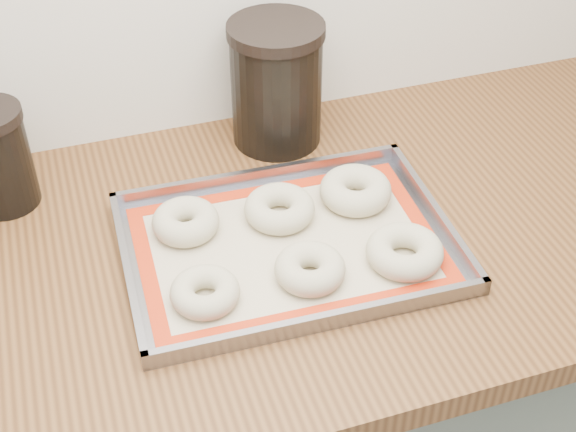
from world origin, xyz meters
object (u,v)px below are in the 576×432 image
object	(u,v)px
baking_tray	(288,245)
canister_right	(276,84)
bagel_front_mid	(310,269)
bagel_back_left	(186,222)
bagel_front_left	(205,292)
bagel_front_right	(405,251)
bagel_back_right	(356,190)
bagel_back_mid	(279,208)

from	to	relation	value
baking_tray	canister_right	world-z (taller)	canister_right
bagel_front_mid	bagel_back_left	size ratio (longest dim) A/B	0.99
baking_tray	bagel_front_mid	xyz separation A→B (m)	(0.01, -0.07, 0.02)
bagel_front_left	bagel_front_right	size ratio (longest dim) A/B	0.86
bagel_back_right	canister_right	world-z (taller)	canister_right
baking_tray	bagel_front_left	size ratio (longest dim) A/B	5.13
baking_tray	bagel_back_right	size ratio (longest dim) A/B	4.35
bagel_front_mid	bagel_back_right	xyz separation A→B (m)	(0.12, 0.14, 0.00)
bagel_front_mid	bagel_front_right	size ratio (longest dim) A/B	0.90
bagel_front_left	bagel_front_right	world-z (taller)	bagel_front_right
bagel_front_right	bagel_back_mid	bearing A→B (deg)	133.23
bagel_back_mid	bagel_back_right	world-z (taller)	bagel_back_right
bagel_back_left	bagel_front_right	bearing A→B (deg)	-29.91
bagel_front_mid	bagel_back_mid	distance (m)	0.13
bagel_front_left	canister_right	size ratio (longest dim) A/B	0.44
bagel_front_mid	bagel_front_right	world-z (taller)	same
bagel_back_right	bagel_front_left	bearing A→B (deg)	-152.99
bagel_back_mid	bagel_front_right	bearing A→B (deg)	-46.77
bagel_back_mid	bagel_back_left	bearing A→B (deg)	174.55
bagel_back_right	canister_right	distance (m)	0.23
baking_tray	canister_right	bearing A→B (deg)	75.56
bagel_front_mid	bagel_back_right	size ratio (longest dim) A/B	0.89
bagel_back_left	bagel_back_right	distance (m)	0.26
canister_right	bagel_front_mid	bearing A→B (deg)	-100.34
bagel_front_left	bagel_front_mid	bearing A→B (deg)	-1.19
bagel_back_mid	bagel_back_right	distance (m)	0.12
baking_tray	bagel_front_left	world-z (taller)	bagel_front_left
bagel_front_mid	bagel_back_left	world-z (taller)	bagel_back_left
bagel_front_mid	bagel_back_left	bearing A→B (deg)	132.76
bagel_front_right	bagel_back_mid	distance (m)	0.20
bagel_back_left	canister_right	distance (m)	0.29
bagel_back_mid	bagel_front_left	bearing A→B (deg)	-137.55
bagel_back_left	bagel_back_mid	distance (m)	0.14
bagel_front_left	bagel_back_right	distance (m)	0.30
bagel_front_right	baking_tray	bearing A→B (deg)	150.64
bagel_back_mid	bagel_back_right	bearing A→B (deg)	1.58
bagel_back_left	canister_right	world-z (taller)	canister_right
bagel_front_left	bagel_back_left	distance (m)	0.14
bagel_front_right	canister_right	distance (m)	0.37
bagel_front_right	bagel_back_right	world-z (taller)	bagel_back_right
bagel_front_mid	bagel_back_right	bearing A→B (deg)	48.70
bagel_front_mid	bagel_back_mid	world-z (taller)	same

